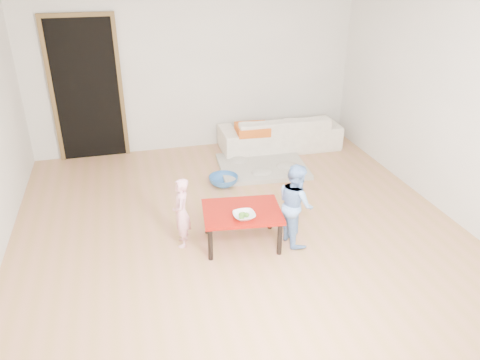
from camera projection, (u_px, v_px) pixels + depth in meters
name	position (u px, v px, depth m)	size (l,w,h in m)	color
floor	(236.00, 223.00, 5.46)	(5.00, 5.00, 0.01)	#B5854D
back_wall	(195.00, 65.00, 7.06)	(5.00, 0.02, 2.60)	beige
right_wall	(442.00, 99.00, 5.46)	(0.02, 5.00, 2.60)	beige
doorway	(87.00, 91.00, 6.80)	(1.02, 0.08, 2.11)	brown
sofa	(280.00, 132.00, 7.40)	(1.88, 0.73, 0.55)	white
cushion	(252.00, 129.00, 7.08)	(0.49, 0.43, 0.13)	#D85C18
red_table	(242.00, 227.00, 4.99)	(0.82, 0.61, 0.41)	maroon
bowl	(244.00, 216.00, 4.75)	(0.23, 0.23, 0.06)	white
broccoli	(244.00, 216.00, 4.75)	(0.12, 0.12, 0.06)	#2D5919
child_pink	(181.00, 213.00, 4.89)	(0.28, 0.19, 0.77)	pink
child_blue	(296.00, 204.00, 4.93)	(0.44, 0.34, 0.90)	#567DC7
basin	(224.00, 181.00, 6.32)	(0.40, 0.40, 0.12)	#2B61A5
blanket	(262.00, 166.00, 6.82)	(1.23, 1.03, 0.06)	#B1AD9C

